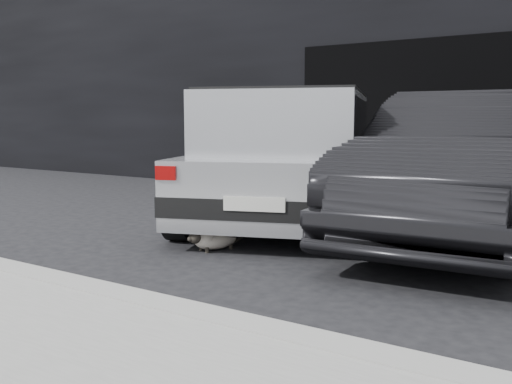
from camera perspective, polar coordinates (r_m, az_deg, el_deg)
The scene contains 8 objects.
ground at distance 6.79m, azimuth -3.77°, elevation -3.90°, with size 80.00×80.00×0.00m, color black.
building_facade at distance 11.76m, azimuth 18.72°, elevation 12.70°, with size 34.00×4.00×5.00m, color black.
garage_opening at distance 9.78m, azimuth 15.42°, elevation 6.95°, with size 4.00×0.10×2.60m, color black.
curb at distance 4.24m, azimuth -14.35°, elevation -10.16°, with size 18.00×0.25×0.12m, color gray.
silver_hatchback at distance 7.38m, azimuth 3.63°, elevation 4.09°, with size 3.43×4.90×1.66m.
second_car at distance 6.67m, azimuth 20.50°, elevation 2.54°, with size 1.73×4.95×1.63m, color black.
cat_siamese at distance 5.77m, azimuth -4.41°, elevation -4.78°, with size 0.39×0.68×0.24m.
cat_white at distance 6.28m, azimuth -6.37°, elevation -3.30°, with size 0.74×0.26×0.34m.
Camera 1 is at (4.02, -5.31, 1.32)m, focal length 40.00 mm.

